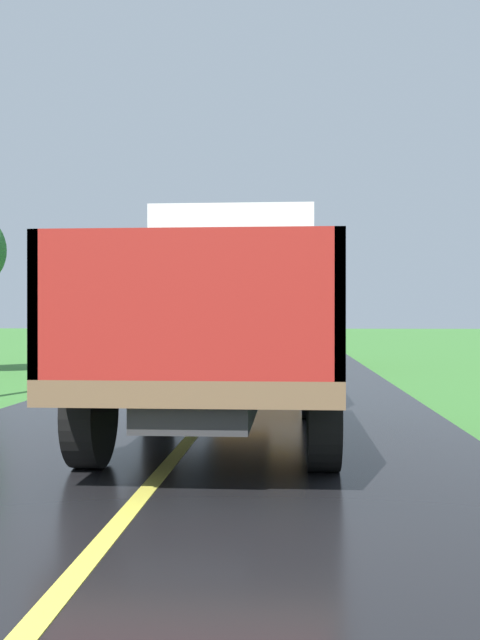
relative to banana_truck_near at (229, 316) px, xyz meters
name	(u,v)px	position (x,y,z in m)	size (l,w,h in m)	color
banana_truck_near	(229,316)	(0.00, 0.00, 0.00)	(2.38, 5.82, 2.80)	#2D2D30
banana_truck_far	(264,317)	(-0.09, 13.52, 0.01)	(2.38, 5.81, 2.80)	#2D2D30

